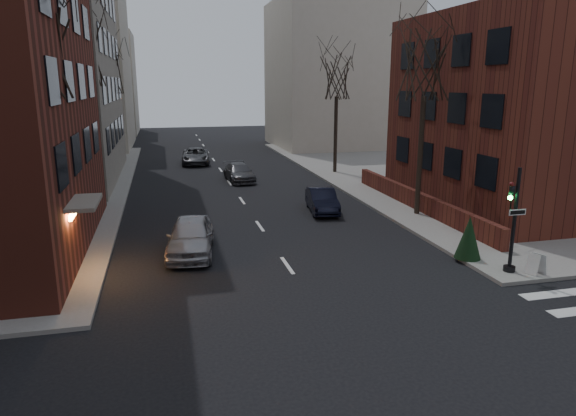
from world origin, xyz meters
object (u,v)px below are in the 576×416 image
at_px(tree_right_a, 426,65).
at_px(streetlamp_near, 93,139).
at_px(sandwich_board, 536,264).
at_px(evergreen_shrub, 469,237).
at_px(car_lane_far, 196,156).
at_px(tree_left_b, 83,51).
at_px(tree_left_a, 37,45).
at_px(tree_left_c, 107,72).
at_px(tree_right_b, 337,77).
at_px(streetlamp_far, 120,116).
at_px(traffic_signal, 512,227).
at_px(car_lane_gray, 239,172).
at_px(car_lane_silver, 191,236).
at_px(parked_sedan, 322,200).

xyz_separation_m(tree_right_a, streetlamp_near, (-17.00, 4.00, -3.79)).
relative_size(tree_right_a, sandwich_board, 12.06).
bearing_deg(evergreen_shrub, car_lane_far, 107.38).
distance_m(tree_left_b, sandwich_board, 26.16).
xyz_separation_m(tree_left_a, streetlamp_near, (0.60, 8.00, -4.23)).
bearing_deg(streetlamp_near, tree_left_b, 98.53).
distance_m(tree_left_c, car_lane_far, 10.13).
height_order(tree_right_b, car_lane_far, tree_right_b).
bearing_deg(tree_left_a, tree_right_a, 12.80).
distance_m(streetlamp_far, sandwich_board, 37.73).
bearing_deg(sandwich_board, traffic_signal, 129.96).
bearing_deg(tree_left_a, car_lane_gray, 59.90).
relative_size(tree_right_a, car_lane_gray, 2.18).
distance_m(car_lane_gray, evergreen_shrub, 20.88).
height_order(car_lane_gray, car_lane_far, car_lane_far).
xyz_separation_m(tree_left_a, tree_left_b, (0.00, 12.00, 0.44)).
bearing_deg(car_lane_silver, parked_sedan, 44.14).
bearing_deg(traffic_signal, tree_left_a, 163.35).
distance_m(tree_right_a, streetlamp_near, 17.87).
bearing_deg(streetlamp_near, car_lane_gray, 43.57).
bearing_deg(car_lane_gray, tree_right_a, -60.94).
bearing_deg(streetlamp_far, tree_right_b, -30.47).
relative_size(car_lane_gray, sandwich_board, 5.53).
bearing_deg(tree_right_b, tree_left_a, -134.36).
height_order(streetlamp_far, evergreen_shrub, streetlamp_far).
distance_m(streetlamp_near, streetlamp_far, 20.00).
height_order(parked_sedan, car_lane_far, car_lane_far).
distance_m(car_lane_gray, car_lane_far, 9.59).
relative_size(car_lane_silver, car_lane_far, 0.91).
xyz_separation_m(sandwich_board, evergreen_shrub, (-1.46, 2.22, 0.48)).
height_order(parked_sedan, evergreen_shrub, evergreen_shrub).
height_order(tree_left_a, car_lane_silver, tree_left_a).
relative_size(tree_left_c, car_lane_gray, 2.18).
bearing_deg(tree_right_a, car_lane_gray, 122.49).
distance_m(streetlamp_far, parked_sedan, 25.29).
bearing_deg(tree_right_b, car_lane_gray, -169.80).
height_order(streetlamp_far, car_lane_gray, streetlamp_far).
xyz_separation_m(tree_left_b, streetlamp_far, (0.60, 16.00, -4.68)).
bearing_deg(car_lane_gray, car_lane_silver, -108.86).
xyz_separation_m(streetlamp_far, parked_sedan, (12.20, -21.86, -3.57)).
relative_size(tree_right_a, streetlamp_near, 1.55).
relative_size(tree_left_b, car_lane_gray, 2.42).
bearing_deg(tree_left_a, streetlamp_far, 88.77).
height_order(car_lane_silver, evergreen_shrub, evergreen_shrub).
height_order(tree_right_a, streetlamp_near, tree_right_a).
height_order(tree_right_b, sandwich_board, tree_right_b).
bearing_deg(traffic_signal, car_lane_silver, 155.13).
relative_size(streetlamp_far, car_lane_far, 1.22).
bearing_deg(parked_sedan, tree_right_a, -16.35).
xyz_separation_m(tree_right_a, evergreen_shrub, (-1.50, -7.28, -7.00)).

